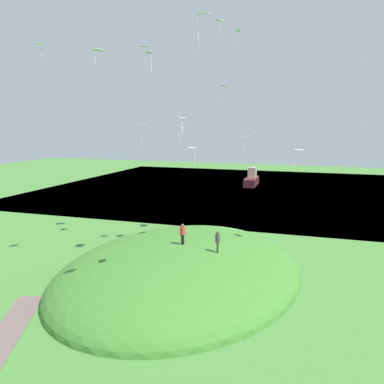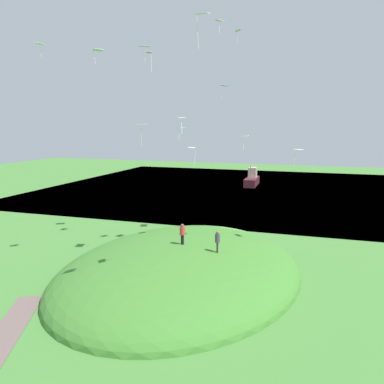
{
  "view_description": "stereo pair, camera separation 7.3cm",
  "coord_description": "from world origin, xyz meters",
  "px_view_note": "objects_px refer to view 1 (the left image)",
  "views": [
    {
      "loc": [
        39.64,
        9.06,
        11.75
      ],
      "look_at": [
        1.62,
        -3.67,
        5.14
      ],
      "focal_mm": 39.8,
      "sensor_mm": 36.0,
      "label": 1
    },
    {
      "loc": [
        39.62,
        9.13,
        11.75
      ],
      "look_at": [
        1.62,
        -3.67,
        5.14
      ],
      "focal_mm": 39.8,
      "sensor_mm": 36.0,
      "label": 2
    }
  ],
  "objects_px": {
    "kite_13": "(245,137)",
    "kite_11": "(144,47)",
    "kite_4": "(224,86)",
    "kite_9": "(219,21)",
    "kite_1": "(181,119)",
    "kite_3": "(192,149)",
    "kite_7": "(142,125)",
    "kite_10": "(98,51)",
    "kite_8": "(238,31)",
    "kite_6": "(149,54)",
    "kite_0": "(298,151)",
    "boat_on_lake": "(252,179)",
    "kite_12": "(40,44)",
    "person_near_shore": "(218,239)",
    "kite_2": "(180,128)",
    "person_watching_kites": "(183,232)",
    "kite_5": "(202,17)"
  },
  "relations": [
    {
      "from": "kite_2",
      "to": "kite_11",
      "type": "height_order",
      "value": "kite_11"
    },
    {
      "from": "kite_0",
      "to": "kite_5",
      "type": "relative_size",
      "value": 0.76
    },
    {
      "from": "kite_7",
      "to": "kite_8",
      "type": "relative_size",
      "value": 1.73
    },
    {
      "from": "kite_6",
      "to": "kite_12",
      "type": "distance_m",
      "value": 9.47
    },
    {
      "from": "kite_3",
      "to": "kite_6",
      "type": "bearing_deg",
      "value": -127.51
    },
    {
      "from": "person_near_shore",
      "to": "kite_0",
      "type": "relative_size",
      "value": 1.13
    },
    {
      "from": "kite_8",
      "to": "kite_6",
      "type": "bearing_deg",
      "value": -118.94
    },
    {
      "from": "kite_11",
      "to": "kite_0",
      "type": "bearing_deg",
      "value": 71.78
    },
    {
      "from": "boat_on_lake",
      "to": "person_near_shore",
      "type": "relative_size",
      "value": 4.48
    },
    {
      "from": "kite_6",
      "to": "person_near_shore",
      "type": "bearing_deg",
      "value": 46.98
    },
    {
      "from": "kite_10",
      "to": "kite_11",
      "type": "relative_size",
      "value": 0.69
    },
    {
      "from": "kite_2",
      "to": "person_near_shore",
      "type": "bearing_deg",
      "value": 35.22
    },
    {
      "from": "person_near_shore",
      "to": "kite_12",
      "type": "bearing_deg",
      "value": 81.2
    },
    {
      "from": "boat_on_lake",
      "to": "kite_4",
      "type": "xyz_separation_m",
      "value": [
        36.87,
        3.88,
        14.16
      ]
    },
    {
      "from": "kite_6",
      "to": "kite_8",
      "type": "bearing_deg",
      "value": 61.06
    },
    {
      "from": "kite_6",
      "to": "boat_on_lake",
      "type": "bearing_deg",
      "value": 177.23
    },
    {
      "from": "kite_2",
      "to": "kite_8",
      "type": "height_order",
      "value": "kite_8"
    },
    {
      "from": "kite_1",
      "to": "kite_3",
      "type": "distance_m",
      "value": 9.04
    },
    {
      "from": "boat_on_lake",
      "to": "kite_4",
      "type": "bearing_deg",
      "value": -176.95
    },
    {
      "from": "boat_on_lake",
      "to": "kite_6",
      "type": "bearing_deg",
      "value": 174.26
    },
    {
      "from": "kite_3",
      "to": "kite_5",
      "type": "bearing_deg",
      "value": 21.19
    },
    {
      "from": "kite_2",
      "to": "kite_10",
      "type": "height_order",
      "value": "kite_10"
    },
    {
      "from": "boat_on_lake",
      "to": "kite_3",
      "type": "distance_m",
      "value": 46.78
    },
    {
      "from": "kite_6",
      "to": "kite_9",
      "type": "height_order",
      "value": "kite_9"
    },
    {
      "from": "person_watching_kites",
      "to": "kite_3",
      "type": "bearing_deg",
      "value": -55.35
    },
    {
      "from": "person_near_shore",
      "to": "kite_13",
      "type": "bearing_deg",
      "value": -25.34
    },
    {
      "from": "person_near_shore",
      "to": "kite_9",
      "type": "bearing_deg",
      "value": 13.03
    },
    {
      "from": "kite_4",
      "to": "kite_9",
      "type": "height_order",
      "value": "kite_9"
    },
    {
      "from": "kite_4",
      "to": "kite_9",
      "type": "relative_size",
      "value": 1.13
    },
    {
      "from": "kite_10",
      "to": "kite_12",
      "type": "xyz_separation_m",
      "value": [
        -0.36,
        -5.63,
        0.85
      ]
    },
    {
      "from": "kite_2",
      "to": "kite_5",
      "type": "distance_m",
      "value": 17.33
    },
    {
      "from": "kite_9",
      "to": "kite_2",
      "type": "bearing_deg",
      "value": -110.92
    },
    {
      "from": "kite_1",
      "to": "kite_13",
      "type": "height_order",
      "value": "kite_1"
    },
    {
      "from": "kite_3",
      "to": "kite_11",
      "type": "relative_size",
      "value": 1.05
    },
    {
      "from": "person_watching_kites",
      "to": "kite_6",
      "type": "relative_size",
      "value": 0.87
    },
    {
      "from": "kite_4",
      "to": "kite_7",
      "type": "bearing_deg",
      "value": -28.47
    },
    {
      "from": "kite_0",
      "to": "kite_1",
      "type": "relative_size",
      "value": 1.36
    },
    {
      "from": "kite_9",
      "to": "kite_13",
      "type": "height_order",
      "value": "kite_9"
    },
    {
      "from": "kite_4",
      "to": "kite_9",
      "type": "bearing_deg",
      "value": 9.98
    },
    {
      "from": "person_near_shore",
      "to": "kite_10",
      "type": "height_order",
      "value": "kite_10"
    },
    {
      "from": "kite_3",
      "to": "kite_9",
      "type": "bearing_deg",
      "value": 155.44
    },
    {
      "from": "kite_2",
      "to": "kite_9",
      "type": "xyz_separation_m",
      "value": [
        1.57,
        4.11,
        8.79
      ]
    },
    {
      "from": "kite_7",
      "to": "kite_10",
      "type": "distance_m",
      "value": 6.76
    },
    {
      "from": "kite_13",
      "to": "kite_11",
      "type": "bearing_deg",
      "value": -122.65
    },
    {
      "from": "kite_0",
      "to": "kite_9",
      "type": "distance_m",
      "value": 12.6
    },
    {
      "from": "person_watching_kites",
      "to": "kite_13",
      "type": "relative_size",
      "value": 1.46
    },
    {
      "from": "boat_on_lake",
      "to": "kite_13",
      "type": "height_order",
      "value": "kite_13"
    },
    {
      "from": "kite_5",
      "to": "kite_9",
      "type": "relative_size",
      "value": 1.62
    },
    {
      "from": "boat_on_lake",
      "to": "kite_13",
      "type": "relative_size",
      "value": 6.62
    },
    {
      "from": "kite_1",
      "to": "kite_0",
      "type": "bearing_deg",
      "value": 147.93
    }
  ]
}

